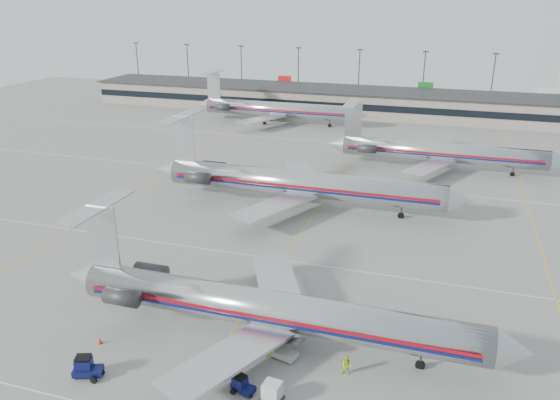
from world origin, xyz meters
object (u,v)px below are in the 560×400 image
at_px(uld_container, 272,392).
at_px(jet_foreground, 265,308).
at_px(jet_second_row, 296,183).
at_px(belt_loader, 278,349).
at_px(tug_center, 242,385).

bearing_deg(uld_container, jet_foreground, 120.18).
height_order(jet_second_row, belt_loader, jet_second_row).
relative_size(jet_second_row, tug_center, 22.48).
relative_size(jet_foreground, uld_container, 24.56).
bearing_deg(tug_center, uld_container, 14.51).
bearing_deg(uld_container, belt_loader, 110.46).
bearing_deg(uld_container, tug_center, -178.48).
distance_m(jet_foreground, belt_loader, 3.84).
xyz_separation_m(jet_second_row, belt_loader, (8.48, -35.24, -3.06)).
height_order(jet_foreground, uld_container, jet_foreground).
distance_m(tug_center, belt_loader, 5.59).
bearing_deg(tug_center, jet_foreground, 114.81).
relative_size(uld_container, belt_loader, 0.39).
distance_m(jet_foreground, tug_center, 7.86).
bearing_deg(jet_foreground, belt_loader, -45.71).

